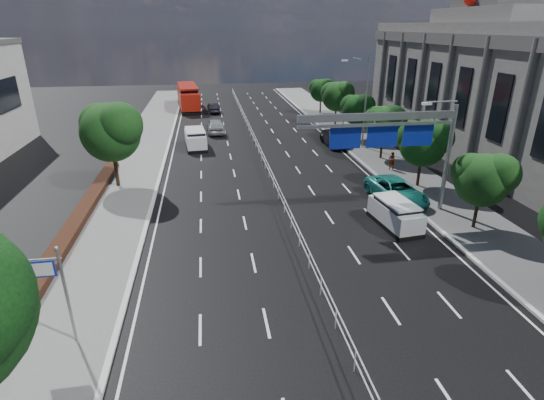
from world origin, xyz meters
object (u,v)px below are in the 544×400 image
object	(u,v)px
overhead_gantry	(395,132)
white_minivan	(196,139)
red_bus	(188,96)
parked_car_teal	(397,191)
toilet_sign	(50,280)
silver_minivan	(395,214)
near_car_dark	(214,108)
pedestrian_a	(392,161)
near_car_silver	(215,126)
parked_car_dark	(335,138)
pedestrian_b	(385,136)

from	to	relation	value
overhead_gantry	white_minivan	distance (m)	23.06
red_bus	parked_car_teal	size ratio (longest dim) A/B	2.08
toilet_sign	silver_minivan	xyz separation A→B (m)	(17.45, 8.13, -2.10)
red_bus	near_car_dark	world-z (taller)	red_bus
near_car_dark	parked_car_teal	bearing A→B (deg)	103.34
toilet_sign	white_minivan	xyz separation A→B (m)	(4.83, 28.61, -1.98)
silver_minivan	pedestrian_a	xyz separation A→B (m)	(4.24, 10.40, 0.07)
overhead_gantry	red_bus	xyz separation A→B (m)	(-14.24, 41.58, -3.81)
silver_minivan	toilet_sign	bearing A→B (deg)	-161.82
near_car_dark	parked_car_teal	world-z (taller)	parked_car_teal
near_car_silver	silver_minivan	world-z (taller)	silver_minivan
white_minivan	pedestrian_a	world-z (taller)	white_minivan
near_car_silver	parked_car_dark	size ratio (longest dim) A/B	0.94
parked_car_dark	pedestrian_b	bearing A→B (deg)	-13.97
red_bus	pedestrian_a	bearing A→B (deg)	-66.75
toilet_sign	parked_car_teal	bearing A→B (deg)	31.93
pedestrian_b	parked_car_dark	bearing A→B (deg)	0.97
near_car_silver	near_car_dark	size ratio (longest dim) A/B	1.19
red_bus	near_car_dark	xyz separation A→B (m)	(3.66, -3.98, -1.12)
toilet_sign	parked_car_teal	size ratio (longest dim) A/B	0.77
near_car_silver	parked_car_teal	distance (m)	26.05
toilet_sign	parked_car_dark	xyz separation A→B (m)	(19.25, 27.52, -2.19)
white_minivan	red_bus	size ratio (longest dim) A/B	0.40
near_car_silver	overhead_gantry	bearing A→B (deg)	111.17
pedestrian_b	overhead_gantry	bearing A→B (deg)	80.97
overhead_gantry	parked_car_dark	world-z (taller)	overhead_gantry
white_minivan	red_bus	bearing A→B (deg)	87.85
toilet_sign	near_car_silver	size ratio (longest dim) A/B	0.89
parked_car_teal	red_bus	bearing A→B (deg)	104.93
white_minivan	parked_car_teal	xyz separation A→B (m)	(14.42, -16.61, -0.18)
pedestrian_a	toilet_sign	bearing A→B (deg)	41.74
toilet_sign	pedestrian_a	world-z (taller)	toilet_sign
white_minivan	parked_car_dark	world-z (taller)	white_minivan
toilet_sign	white_minivan	bearing A→B (deg)	80.42
near_car_silver	silver_minivan	xyz separation A→B (m)	(10.42, -26.88, 0.01)
white_minivan	parked_car_teal	bearing A→B (deg)	-54.62
toilet_sign	overhead_gantry	world-z (taller)	overhead_gantry
toilet_sign	near_car_dark	world-z (taller)	toilet_sign
red_bus	pedestrian_a	world-z (taller)	red_bus
near_car_dark	toilet_sign	bearing A→B (deg)	76.04
overhead_gantry	white_minivan	world-z (taller)	overhead_gantry
toilet_sign	red_bus	size ratio (longest dim) A/B	0.37
near_car_silver	pedestrian_a	xyz separation A→B (m)	(14.66, -16.47, 0.09)
near_car_dark	silver_minivan	world-z (taller)	silver_minivan
red_bus	overhead_gantry	bearing A→B (deg)	-76.71
overhead_gantry	parked_car_teal	size ratio (longest dim) A/B	1.81
white_minivan	red_bus	distance (m)	23.07
near_car_dark	parked_car_dark	world-z (taller)	parked_car_dark
red_bus	silver_minivan	bearing A→B (deg)	-77.77
overhead_gantry	near_car_dark	world-z (taller)	overhead_gantry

